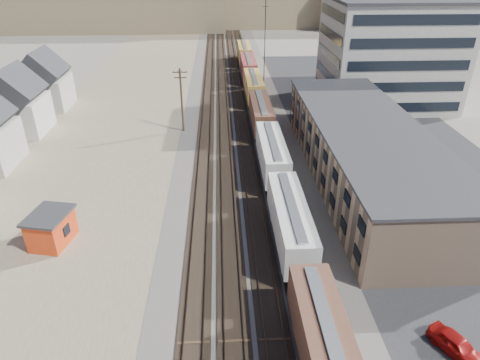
{
  "coord_description": "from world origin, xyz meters",
  "views": [
    {
      "loc": [
        -2.65,
        -22.02,
        25.52
      ],
      "look_at": [
        -0.61,
        19.61,
        3.0
      ],
      "focal_mm": 32.0,
      "sensor_mm": 36.0,
      "label": 1
    }
  ],
  "objects_px": {
    "parked_car_blue": "(389,117)",
    "parked_car_red": "(457,346)",
    "freight_train": "(266,131)",
    "utility_pole_north": "(182,99)",
    "parked_car_silver": "(466,229)",
    "maintenance_shed": "(51,228)"
  },
  "relations": [
    {
      "from": "maintenance_shed",
      "to": "parked_car_silver",
      "type": "relative_size",
      "value": 0.94
    },
    {
      "from": "utility_pole_north",
      "to": "parked_car_blue",
      "type": "height_order",
      "value": "utility_pole_north"
    },
    {
      "from": "utility_pole_north",
      "to": "parked_car_blue",
      "type": "bearing_deg",
      "value": 4.47
    },
    {
      "from": "parked_car_red",
      "to": "parked_car_blue",
      "type": "relative_size",
      "value": 0.69
    },
    {
      "from": "parked_car_blue",
      "to": "parked_car_red",
      "type": "bearing_deg",
      "value": -147.08
    },
    {
      "from": "parked_car_red",
      "to": "freight_train",
      "type": "bearing_deg",
      "value": 78.84
    },
    {
      "from": "utility_pole_north",
      "to": "parked_car_silver",
      "type": "distance_m",
      "value": 42.72
    },
    {
      "from": "parked_car_blue",
      "to": "utility_pole_north",
      "type": "bearing_deg",
      "value": 141.64
    },
    {
      "from": "utility_pole_north",
      "to": "parked_car_silver",
      "type": "xyz_separation_m",
      "value": [
        30.29,
        -29.79,
        -4.5
      ]
    },
    {
      "from": "utility_pole_north",
      "to": "parked_car_silver",
      "type": "height_order",
      "value": "utility_pole_north"
    },
    {
      "from": "freight_train",
      "to": "utility_pole_north",
      "type": "distance_m",
      "value": 14.67
    },
    {
      "from": "freight_train",
      "to": "utility_pole_north",
      "type": "height_order",
      "value": "utility_pole_north"
    },
    {
      "from": "utility_pole_north",
      "to": "parked_car_silver",
      "type": "relative_size",
      "value": 1.83
    },
    {
      "from": "parked_car_silver",
      "to": "parked_car_blue",
      "type": "height_order",
      "value": "parked_car_blue"
    },
    {
      "from": "utility_pole_north",
      "to": "maintenance_shed",
      "type": "bearing_deg",
      "value": -110.45
    },
    {
      "from": "maintenance_shed",
      "to": "parked_car_red",
      "type": "bearing_deg",
      "value": -24.02
    },
    {
      "from": "utility_pole_north",
      "to": "maintenance_shed",
      "type": "height_order",
      "value": "utility_pole_north"
    },
    {
      "from": "maintenance_shed",
      "to": "parked_car_blue",
      "type": "bearing_deg",
      "value": 35.17
    },
    {
      "from": "maintenance_shed",
      "to": "parked_car_silver",
      "type": "distance_m",
      "value": 41.1
    },
    {
      "from": "parked_car_red",
      "to": "parked_car_silver",
      "type": "relative_size",
      "value": 0.77
    },
    {
      "from": "maintenance_shed",
      "to": "parked_car_blue",
      "type": "distance_m",
      "value": 54.87
    },
    {
      "from": "utility_pole_north",
      "to": "maintenance_shed",
      "type": "relative_size",
      "value": 1.93
    }
  ]
}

